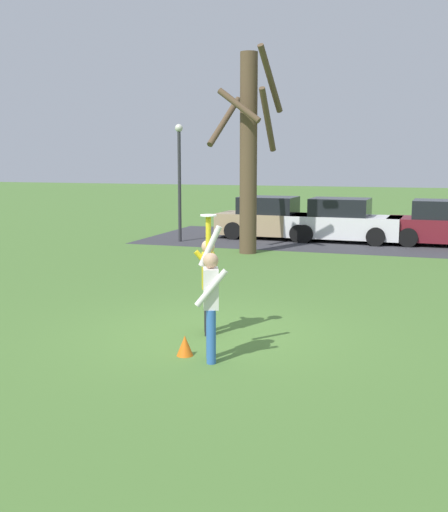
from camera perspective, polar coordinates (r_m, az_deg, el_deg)
The scene contains 11 objects.
ground_plane at distance 11.11m, azimuth -0.76°, elevation -6.98°, with size 120.00×120.00×0.00m, color #4C7533.
person_catcher at distance 10.85m, azimuth -1.44°, elevation -2.05°, with size 0.49×0.59×2.08m.
person_defender at distance 9.39m, azimuth -1.20°, elevation -3.76°, with size 0.57×0.64×2.04m.
frisbee_disc at distance 10.47m, azimuth -1.43°, elevation 3.70°, with size 0.27×0.27×0.02m, color white.
parked_car_tan at distance 24.25m, azimuth 4.27°, elevation 3.34°, with size 4.15×2.13×1.59m.
parked_car_white at distance 23.62m, azimuth 10.71°, elevation 3.06°, with size 4.15×2.13×1.59m.
parked_car_maroon at distance 23.47m, azimuth 19.54°, elevation 2.67°, with size 4.15×2.13×1.59m.
parking_strip at distance 23.73m, azimuth 11.37°, elevation 1.31°, with size 15.23×6.40×0.01m, color #38383D.
bare_tree_tall at distance 20.17m, azimuth 2.26°, elevation 9.74°, with size 2.13×2.09×6.39m.
lamppost_by_lot at distance 23.13m, azimuth -4.07°, elevation 7.69°, with size 0.28×0.28×4.26m.
field_cone_orange at distance 9.86m, azimuth -3.56°, elevation -8.10°, with size 0.26×0.26×0.32m, color orange.
Camera 1 is at (3.53, -10.10, 3.02)m, focal length 44.17 mm.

